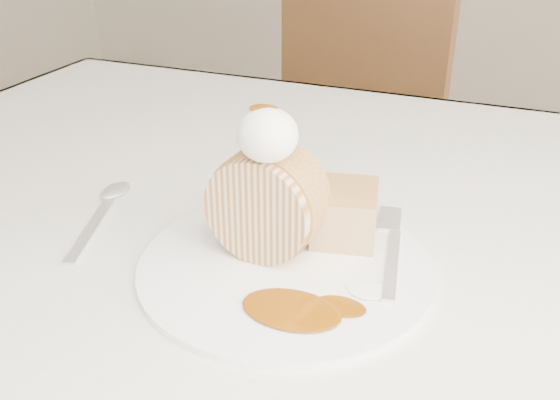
% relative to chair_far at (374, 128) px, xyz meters
% --- Properties ---
extents(table, '(1.40, 0.90, 0.75)m').
position_rel_chair_far_xyz_m(table, '(0.16, -0.89, 0.15)').
color(table, silver).
rests_on(table, ground).
extents(chair_far, '(0.49, 0.49, 0.89)m').
position_rel_chair_far_xyz_m(chair_far, '(0.00, 0.00, 0.00)').
color(chair_far, brown).
rests_on(chair_far, ground).
extents(plate, '(0.35, 0.35, 0.01)m').
position_rel_chair_far_xyz_m(plate, '(0.16, -1.05, 0.24)').
color(plate, white).
rests_on(plate, table).
extents(roulade_slice, '(0.11, 0.07, 0.11)m').
position_rel_chair_far_xyz_m(roulade_slice, '(0.13, -1.03, 0.30)').
color(roulade_slice, beige).
rests_on(roulade_slice, plate).
extents(cake_chunk, '(0.08, 0.07, 0.05)m').
position_rel_chair_far_xyz_m(cake_chunk, '(0.20, -0.98, 0.27)').
color(cake_chunk, '#B58D44').
rests_on(cake_chunk, plate).
extents(whipped_cream, '(0.06, 0.06, 0.05)m').
position_rel_chair_far_xyz_m(whipped_cream, '(0.14, -1.05, 0.38)').
color(whipped_cream, white).
rests_on(whipped_cream, roulade_slice).
extents(caramel_drizzle, '(0.03, 0.02, 0.01)m').
position_rel_chair_far_xyz_m(caramel_drizzle, '(0.14, -1.04, 0.41)').
color(caramel_drizzle, '#713804').
rests_on(caramel_drizzle, whipped_cream).
extents(caramel_pool, '(0.10, 0.08, 0.00)m').
position_rel_chair_far_xyz_m(caramel_pool, '(0.19, -1.12, 0.25)').
color(caramel_pool, '#713804').
rests_on(caramel_pool, plate).
extents(fork, '(0.05, 0.17, 0.00)m').
position_rel_chair_far_xyz_m(fork, '(0.26, -1.01, 0.25)').
color(fork, silver).
rests_on(fork, plate).
extents(spoon, '(0.08, 0.17, 0.00)m').
position_rel_chair_far_xyz_m(spoon, '(-0.07, -1.06, 0.24)').
color(spoon, silver).
rests_on(spoon, table).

